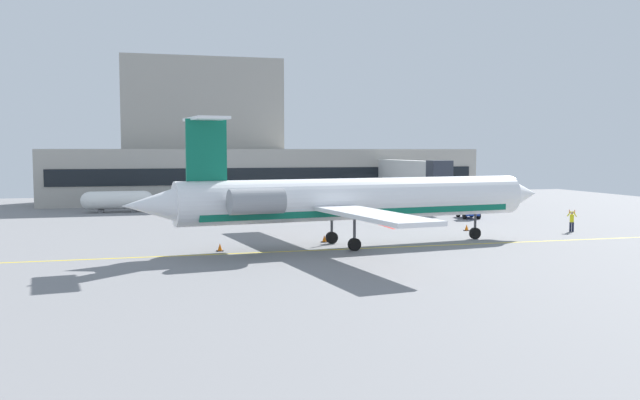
{
  "coord_description": "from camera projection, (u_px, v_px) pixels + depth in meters",
  "views": [
    {
      "loc": [
        -13.51,
        -46.04,
        7.05
      ],
      "look_at": [
        0.59,
        6.39,
        3.0
      ],
      "focal_mm": 37.55,
      "sensor_mm": 36.0,
      "label": 1
    }
  ],
  "objects": [
    {
      "name": "terminal_building",
      "position": [
        246.0,
        153.0,
        93.46
      ],
      "size": [
        58.54,
        13.74,
        19.62
      ],
      "color": "#ADA89E",
      "rests_on": "ground"
    },
    {
      "name": "regional_jet",
      "position": [
        352.0,
        200.0,
        48.75
      ],
      "size": [
        33.11,
        26.51,
        9.22
      ],
      "color": "white",
      "rests_on": "ground"
    },
    {
      "name": "fuel_tank",
      "position": [
        117.0,
        200.0,
        76.03
      ],
      "size": [
        8.02,
        2.18,
        2.4
      ],
      "color": "white",
      "rests_on": "ground"
    },
    {
      "name": "marshaller",
      "position": [
        572.0,
        221.0,
        57.75
      ],
      "size": [
        0.64,
        0.66,
        1.93
      ],
      "color": "#191E33",
      "rests_on": "ground"
    },
    {
      "name": "safety_cone_bravo",
      "position": [
        220.0,
        248.0,
        46.78
      ],
      "size": [
        0.47,
        0.47,
        0.55
      ],
      "color": "orange",
      "rests_on": "ground"
    },
    {
      "name": "safety_cone_alpha",
      "position": [
        324.0,
        239.0,
        51.32
      ],
      "size": [
        0.47,
        0.47,
        0.55
      ],
      "color": "orange",
      "rests_on": "ground"
    },
    {
      "name": "jet_bridge_west",
      "position": [
        412.0,
        171.0,
        81.53
      ],
      "size": [
        2.4,
        18.92,
        5.92
      ],
      "color": "silver",
      "rests_on": "ground"
    },
    {
      "name": "safety_cone_charlie",
      "position": [
        467.0,
        228.0,
        58.67
      ],
      "size": [
        0.47,
        0.47,
        0.55
      ],
      "color": "orange",
      "rests_on": "ground"
    },
    {
      "name": "pushback_tractor",
      "position": [
        213.0,
        204.0,
        75.54
      ],
      "size": [
        3.46,
        1.83,
        2.14
      ],
      "color": "#19389E",
      "rests_on": "ground"
    },
    {
      "name": "ground",
      "position": [
        335.0,
        248.0,
        48.37
      ],
      "size": [
        120.0,
        120.0,
        0.11
      ],
      "color": "slate"
    },
    {
      "name": "baggage_tug",
      "position": [
        469.0,
        210.0,
        69.18
      ],
      "size": [
        2.17,
        3.27,
        2.05
      ],
      "color": "#19389E",
      "rests_on": "ground"
    }
  ]
}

